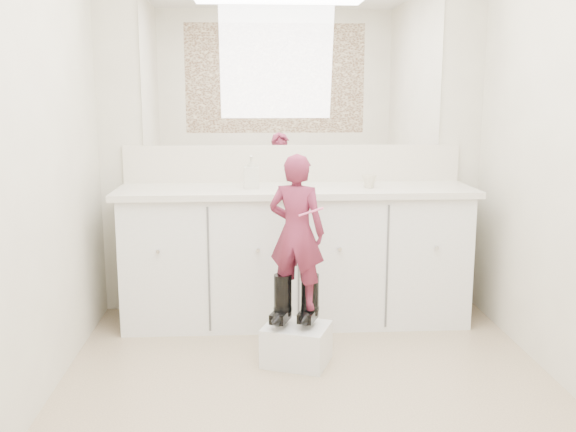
{
  "coord_description": "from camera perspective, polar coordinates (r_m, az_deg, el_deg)",
  "views": [
    {
      "loc": [
        -0.29,
        -2.85,
        1.48
      ],
      "look_at": [
        -0.08,
        0.66,
        0.81
      ],
      "focal_mm": 40.0,
      "sensor_mm": 36.0,
      "label": 1
    }
  ],
  "objects": [
    {
      "name": "floor",
      "position": [
        3.22,
        2.27,
        -16.52
      ],
      "size": [
        3.0,
        3.0,
        0.0
      ],
      "primitive_type": "plane",
      "color": "#816754",
      "rests_on": "ground"
    },
    {
      "name": "wall_back",
      "position": [
        4.37,
        0.44,
        7.12
      ],
      "size": [
        2.6,
        0.0,
        2.6
      ],
      "primitive_type": "plane",
      "rotation": [
        1.57,
        0.0,
        0.0
      ],
      "color": "beige",
      "rests_on": "floor"
    },
    {
      "name": "wall_front",
      "position": [
        1.41,
        8.67,
        -0.7
      ],
      "size": [
        2.6,
        0.0,
        2.6
      ],
      "primitive_type": "plane",
      "rotation": [
        -1.57,
        0.0,
        0.0
      ],
      "color": "beige",
      "rests_on": "floor"
    },
    {
      "name": "wall_left",
      "position": [
        3.04,
        -22.85,
        4.68
      ],
      "size": [
        0.0,
        3.0,
        3.0
      ],
      "primitive_type": "plane",
      "rotation": [
        1.57,
        0.0,
        1.57
      ],
      "color": "beige",
      "rests_on": "floor"
    },
    {
      "name": "vanity_cabinet",
      "position": [
        4.22,
        0.67,
        -3.68
      ],
      "size": [
        2.2,
        0.55,
        0.85
      ],
      "primitive_type": "cube",
      "color": "silver",
      "rests_on": "floor"
    },
    {
      "name": "countertop",
      "position": [
        4.12,
        0.7,
        2.27
      ],
      "size": [
        2.28,
        0.58,
        0.04
      ],
      "primitive_type": "cube",
      "color": "beige",
      "rests_on": "vanity_cabinet"
    },
    {
      "name": "backsplash",
      "position": [
        4.37,
        0.45,
        4.69
      ],
      "size": [
        2.28,
        0.03,
        0.25
      ],
      "primitive_type": "cube",
      "color": "beige",
      "rests_on": "countertop"
    },
    {
      "name": "mirror",
      "position": [
        4.35,
        0.45,
        12.9
      ],
      "size": [
        2.0,
        0.02,
        1.0
      ],
      "primitive_type": "cube",
      "color": "white",
      "rests_on": "wall_back"
    },
    {
      "name": "dot_panel",
      "position": [
        1.4,
        9.12,
        17.71
      ],
      "size": [
        2.0,
        0.01,
        1.2
      ],
      "primitive_type": "cube",
      "color": "#472819",
      "rests_on": "wall_front"
    },
    {
      "name": "faucet",
      "position": [
        4.27,
        0.54,
        3.53
      ],
      "size": [
        0.08,
        0.08,
        0.1
      ],
      "primitive_type": "cylinder",
      "color": "silver",
      "rests_on": "countertop"
    },
    {
      "name": "cup",
      "position": [
        4.13,
        7.23,
        3.09
      ],
      "size": [
        0.12,
        0.12,
        0.09
      ],
      "primitive_type": "imported",
      "rotation": [
        0.0,
        0.0,
        0.38
      ],
      "color": "beige",
      "rests_on": "countertop"
    },
    {
      "name": "soap_bottle",
      "position": [
        4.08,
        -3.29,
        3.93
      ],
      "size": [
        0.1,
        0.1,
        0.21
      ],
      "primitive_type": "imported",
      "rotation": [
        0.0,
        0.0,
        0.03
      ],
      "color": "beige",
      "rests_on": "countertop"
    },
    {
      "name": "step_stool",
      "position": [
        3.64,
        0.76,
        -11.32
      ],
      "size": [
        0.42,
        0.39,
        0.22
      ],
      "primitive_type": "cube",
      "rotation": [
        0.0,
        0.0,
        -0.37
      ],
      "color": "silver",
      "rests_on": "floor"
    },
    {
      "name": "boot_left",
      "position": [
        3.56,
        -0.46,
        -7.46
      ],
      "size": [
        0.17,
        0.22,
        0.29
      ],
      "primitive_type": null,
      "rotation": [
        0.0,
        0.0,
        -0.37
      ],
      "color": "black",
      "rests_on": "step_stool"
    },
    {
      "name": "boot_right",
      "position": [
        3.58,
        1.96,
        -7.41
      ],
      "size": [
        0.17,
        0.22,
        0.29
      ],
      "primitive_type": null,
      "rotation": [
        0.0,
        0.0,
        -0.37
      ],
      "color": "black",
      "rests_on": "step_stool"
    },
    {
      "name": "toddler",
      "position": [
        3.47,
        0.77,
        -1.43
      ],
      "size": [
        0.36,
        0.3,
        0.85
      ],
      "primitive_type": "imported",
      "rotation": [
        0.0,
        0.0,
        2.77
      ],
      "color": "#A3325E",
      "rests_on": "step_stool"
    },
    {
      "name": "toothbrush",
      "position": [
        3.37,
        2.06,
        0.37
      ],
      "size": [
        0.13,
        0.06,
        0.06
      ],
      "primitive_type": "cylinder",
      "rotation": [
        0.0,
        1.22,
        -0.37
      ],
      "color": "pink",
      "rests_on": "toddler"
    }
  ]
}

